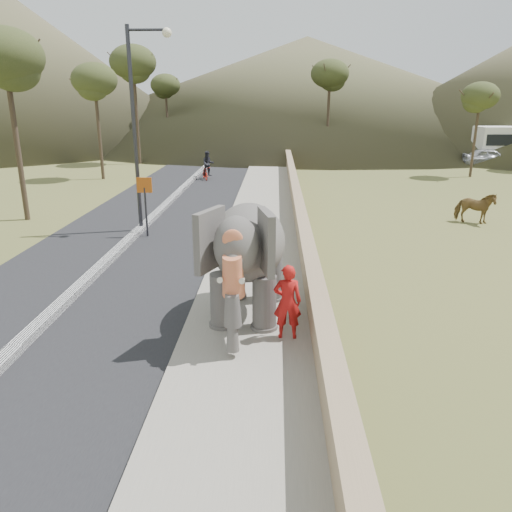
{
  "coord_description": "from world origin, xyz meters",
  "views": [
    {
      "loc": [
        0.66,
        -9.16,
        5.34
      ],
      "look_at": [
        0.2,
        2.33,
        1.7
      ],
      "focal_mm": 35.0,
      "sensor_mm": 36.0,
      "label": 1
    }
  ],
  "objects_px": {
    "cow": "(475,208)",
    "elephant_and_man": "(249,258)",
    "lamppost": "(141,111)",
    "motorcyclist": "(207,168)"
  },
  "relations": [
    {
      "from": "cow",
      "to": "elephant_and_man",
      "type": "bearing_deg",
      "value": 159.03
    },
    {
      "from": "lamppost",
      "to": "elephant_and_man",
      "type": "distance_m",
      "value": 10.28
    },
    {
      "from": "elephant_and_man",
      "to": "motorcyclist",
      "type": "height_order",
      "value": "elephant_and_man"
    },
    {
      "from": "motorcyclist",
      "to": "lamppost",
      "type": "bearing_deg",
      "value": -92.43
    },
    {
      "from": "lamppost",
      "to": "cow",
      "type": "distance_m",
      "value": 14.91
    },
    {
      "from": "elephant_and_man",
      "to": "motorcyclist",
      "type": "distance_m",
      "value": 22.88
    },
    {
      "from": "cow",
      "to": "elephant_and_man",
      "type": "xyz_separation_m",
      "value": [
        -9.48,
        -10.43,
        0.89
      ]
    },
    {
      "from": "lamppost",
      "to": "elephant_and_man",
      "type": "height_order",
      "value": "lamppost"
    },
    {
      "from": "motorcyclist",
      "to": "elephant_and_man",
      "type": "bearing_deg",
      "value": -79.63
    },
    {
      "from": "lamppost",
      "to": "cow",
      "type": "xyz_separation_m",
      "value": [
        14.19,
        1.9,
        -4.17
      ]
    }
  ]
}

